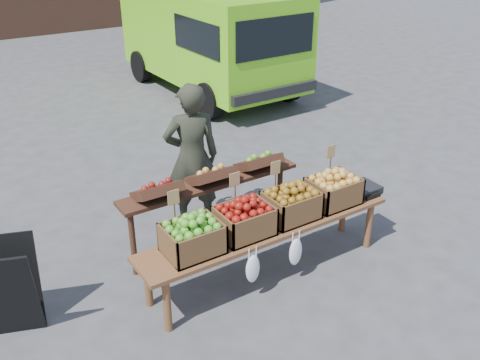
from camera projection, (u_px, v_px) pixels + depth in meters
ground at (185, 312)px, 4.90m from camera, size 80.00×80.00×0.00m
delivery_van at (210, 41)px, 10.48m from camera, size 2.14×4.50×2.00m
vendor at (192, 157)px, 5.92m from camera, size 0.71×0.57×1.70m
chalkboard_sign at (2, 290)px, 4.48m from camera, size 0.67×0.51×0.89m
back_table at (212, 205)px, 5.63m from camera, size 2.10×0.44×1.04m
display_bench at (267, 250)px, 5.31m from camera, size 2.70×0.56×0.57m
crate_golden_apples at (192, 239)px, 4.71m from camera, size 0.50×0.40×0.28m
crate_russet_pears at (244, 221)px, 4.98m from camera, size 0.50×0.40×0.28m
crate_red_apples at (291, 205)px, 5.25m from camera, size 0.50×0.40×0.28m
crate_green_apples at (333, 191)px, 5.51m from camera, size 0.50×0.40×0.28m
weighing_scale at (362, 189)px, 5.77m from camera, size 0.34×0.30×0.08m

